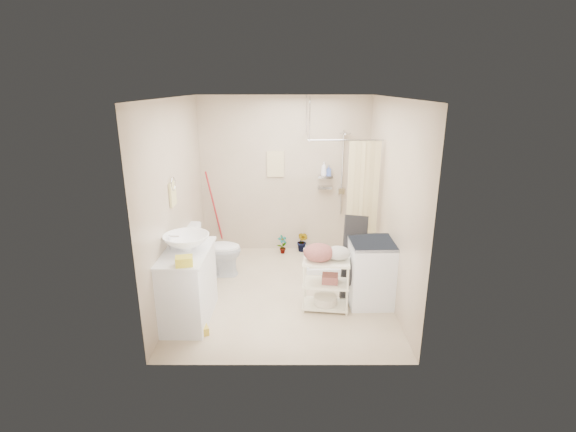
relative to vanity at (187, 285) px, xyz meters
name	(u,v)px	position (x,y,z in m)	size (l,w,h in m)	color
floor	(284,291)	(1.16, 0.69, -0.44)	(3.20, 3.20, 0.00)	beige
ceiling	(283,98)	(1.16, 0.69, 2.16)	(2.80, 3.20, 0.04)	silver
wall_back	(285,176)	(1.16, 2.29, 0.86)	(2.80, 0.04, 2.60)	#BDAA92
wall_front	(282,247)	(1.16, -0.91, 0.86)	(2.80, 0.04, 2.60)	#BDAA92
wall_left	(176,201)	(-0.24, 0.69, 0.86)	(0.04, 3.20, 2.60)	#BDAA92
wall_right	(391,201)	(2.56, 0.69, 0.86)	(0.04, 3.20, 2.60)	#BDAA92
vanity	(187,285)	(0.00, 0.00, 0.00)	(0.57, 1.01, 0.89)	silver
sink	(186,242)	(0.02, 0.05, 0.54)	(0.54, 0.54, 0.19)	white
counter_basket	(184,261)	(0.10, -0.40, 0.49)	(0.18, 0.14, 0.10)	gold
floor_basket	(201,329)	(0.21, -0.36, -0.38)	(0.24, 0.19, 0.13)	gold
toilet	(215,250)	(0.12, 1.24, -0.05)	(0.44, 0.78, 0.79)	silver
mop	(212,212)	(-0.06, 2.20, 0.26)	(0.13, 0.13, 1.41)	#A61E25
potted_plant_a	(282,244)	(1.12, 2.07, -0.28)	(0.17, 0.11, 0.32)	brown
potted_plant_b	(303,242)	(1.46, 2.15, -0.26)	(0.20, 0.16, 0.36)	brown
hanging_towel	(276,164)	(1.01, 2.27, 1.06)	(0.28, 0.03, 0.42)	beige
towel_ring	(173,193)	(-0.22, 0.49, 1.03)	(0.04, 0.22, 0.34)	#DED184
tp_holder	(184,242)	(-0.20, 0.74, 0.28)	(0.08, 0.12, 0.14)	white
shower	(339,199)	(2.01, 1.74, 0.61)	(1.10, 1.10, 2.10)	white
shampoo_bottle_a	(324,169)	(1.80, 2.19, 0.99)	(0.09, 0.09, 0.23)	white
shampoo_bottle_b	(329,171)	(1.89, 2.23, 0.96)	(0.07, 0.08, 0.16)	#4058A9
washing_machine	(371,272)	(2.30, 0.42, -0.02)	(0.58, 0.60, 0.85)	white
laundry_rack	(326,280)	(1.69, 0.24, -0.04)	(0.58, 0.34, 0.80)	white
ironing_board	(354,257)	(2.09, 0.58, 0.13)	(0.32, 0.10, 1.14)	black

